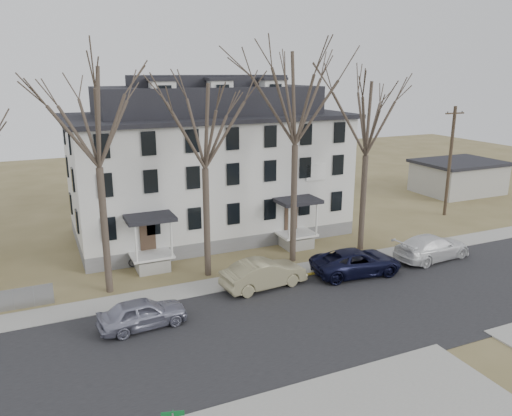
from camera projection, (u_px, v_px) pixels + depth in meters
name	position (u px, v px, depth m)	size (l,w,h in m)	color
ground	(368.00, 330.00, 24.62)	(120.00, 120.00, 0.00)	olive
main_road	(346.00, 312.00, 26.38)	(120.00, 10.00, 0.04)	#27272A
far_sidewalk	(292.00, 272.00, 31.66)	(120.00, 2.00, 0.08)	#A09F97
yellow_curb	(365.00, 265.00, 32.84)	(14.00, 0.25, 0.06)	gold
boarding_house	(209.00, 165.00, 38.20)	(20.80, 12.36, 12.05)	slate
distant_building	(458.00, 177.00, 52.02)	(8.50, 6.50, 3.35)	#A09F97
tree_far_left	(95.00, 110.00, 26.16)	(8.40, 8.40, 13.72)	#473B31
tree_mid_left	(204.00, 120.00, 28.72)	(7.80, 7.80, 12.74)	#473B31
tree_center	(296.00, 92.00, 30.69)	(9.00, 9.00, 14.70)	#473B31
tree_mid_right	(368.00, 113.00, 33.25)	(7.80, 7.80, 12.74)	#473B31
utility_pole_far	(450.00, 160.00, 42.92)	(2.00, 0.28, 9.50)	#3D3023
car_silver	(143.00, 314.00, 24.65)	(1.76, 4.37, 1.49)	#8D8EA3
car_tan	(264.00, 274.00, 29.20)	(1.78, 5.11, 1.68)	#989069
car_navy	(356.00, 262.00, 31.12)	(2.63, 5.70, 1.59)	black
car_white	(432.00, 248.00, 33.62)	(2.33, 5.72, 1.66)	white
bicycle_left	(142.00, 261.00, 32.30)	(0.62, 1.78, 0.94)	black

